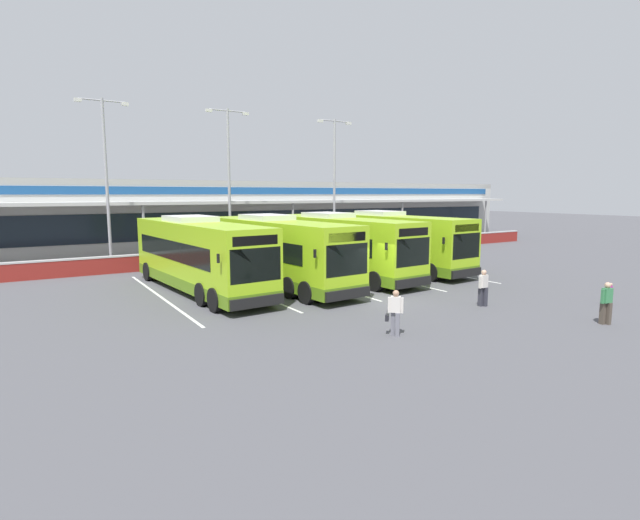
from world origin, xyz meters
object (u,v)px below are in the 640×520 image
object	(u,v)px
coach_bus_leftmost	(199,256)
pedestrian_with_handbag	(395,312)
pedestrian_in_dark_coat	(483,287)
lamp_post_centre	(229,175)
pedestrian_near_bin	(606,302)
pedestrian_child	(610,293)
lamp_post_west	(106,172)
coach_bus_centre	(338,247)
coach_bus_right_centre	(390,242)
lamp_post_east	(334,177)
coach_bus_left_centre	(276,252)

from	to	relation	value
coach_bus_leftmost	pedestrian_with_handbag	world-z (taller)	coach_bus_leftmost
pedestrian_in_dark_coat	lamp_post_centre	size ratio (longest dim) A/B	0.15
pedestrian_near_bin	lamp_post_centre	distance (m)	25.89
pedestrian_child	lamp_post_west	size ratio (longest dim) A/B	0.09
lamp_post_centre	coach_bus_centre	bearing A→B (deg)	-76.16
coach_bus_right_centre	pedestrian_in_dark_coat	world-z (taller)	coach_bus_right_centre
lamp_post_centre	lamp_post_east	size ratio (longest dim) A/B	1.00
coach_bus_leftmost	pedestrian_in_dark_coat	distance (m)	13.74
coach_bus_leftmost	coach_bus_centre	xyz separation A→B (m)	(8.40, -0.09, 0.00)
pedestrian_child	lamp_post_east	bearing A→B (deg)	88.27
pedestrian_with_handbag	pedestrian_near_bin	size ratio (longest dim) A/B	1.00
coach_bus_centre	lamp_post_west	distance (m)	16.16
coach_bus_centre	pedestrian_with_handbag	xyz separation A→B (m)	(-5.11, -11.17, -0.93)
coach_bus_leftmost	coach_bus_left_centre	xyz separation A→B (m)	(4.03, -0.68, 0.00)
lamp_post_centre	coach_bus_right_centre	bearing A→B (deg)	-54.60
pedestrian_in_dark_coat	lamp_post_east	world-z (taller)	lamp_post_east
pedestrian_near_bin	lamp_post_west	xyz separation A→B (m)	(-13.54, 25.31, 5.42)
coach_bus_left_centre	lamp_post_centre	xyz separation A→B (m)	(1.79, 11.12, 4.50)
coach_bus_centre	lamp_post_east	size ratio (longest dim) A/B	1.12
pedestrian_with_handbag	pedestrian_near_bin	world-z (taller)	same
coach_bus_left_centre	lamp_post_centre	bearing A→B (deg)	80.87
coach_bus_centre	pedestrian_with_handbag	bearing A→B (deg)	-114.58
pedestrian_child	lamp_post_centre	world-z (taller)	lamp_post_centre
coach_bus_left_centre	pedestrian_in_dark_coat	size ratio (longest dim) A/B	7.59
coach_bus_right_centre	lamp_post_west	world-z (taller)	lamp_post_west
pedestrian_with_handbag	coach_bus_centre	bearing A→B (deg)	65.42
lamp_post_west	lamp_post_east	distance (m)	17.67
pedestrian_child	pedestrian_near_bin	bearing A→B (deg)	-154.69
coach_bus_leftmost	pedestrian_near_bin	xyz separation A→B (m)	(11.06, -14.33, -0.91)
coach_bus_right_centre	pedestrian_in_dark_coat	distance (m)	10.93
lamp_post_centre	pedestrian_child	bearing A→B (deg)	-69.48
pedestrian_child	lamp_post_east	distance (m)	23.97
pedestrian_with_handbag	lamp_post_west	world-z (taller)	lamp_post_west
coach_bus_leftmost	pedestrian_child	size ratio (longest dim) A/B	12.25
coach_bus_left_centre	pedestrian_near_bin	size ratio (longest dim) A/B	7.59
coach_bus_left_centre	pedestrian_child	world-z (taller)	coach_bus_left_centre
lamp_post_west	lamp_post_east	xyz separation A→B (m)	(17.67, -0.44, 0.00)
coach_bus_leftmost	pedestrian_near_bin	distance (m)	18.12
lamp_post_west	lamp_post_east	world-z (taller)	same
coach_bus_left_centre	lamp_post_east	xyz separation A→B (m)	(11.16, 11.22, 4.50)
coach_bus_left_centre	pedestrian_near_bin	bearing A→B (deg)	-62.75
coach_bus_left_centre	coach_bus_right_centre	bearing A→B (deg)	7.62
coach_bus_left_centre	lamp_post_centre	size ratio (longest dim) A/B	1.12
coach_bus_left_centre	pedestrian_child	distance (m)	15.99
lamp_post_east	lamp_post_west	bearing A→B (deg)	178.58
coach_bus_centre	lamp_post_east	bearing A→B (deg)	57.48
pedestrian_with_handbag	lamp_post_centre	distance (m)	22.51
coach_bus_centre	pedestrian_with_handbag	world-z (taller)	coach_bus_centre
pedestrian_with_handbag	pedestrian_child	xyz separation A→B (m)	(11.18, -1.45, -0.32)
pedestrian_with_handbag	lamp_post_centre	size ratio (longest dim) A/B	0.15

